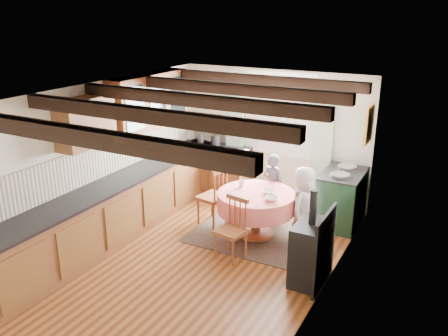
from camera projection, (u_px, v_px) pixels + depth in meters
The scene contains 40 objects.
floor at pixel (198, 259), 6.77m from camera, with size 3.60×5.50×0.00m, color brown.
ceiling at pixel (194, 93), 5.99m from camera, with size 3.60×5.50×0.00m, color white.
wall_back at pixel (274, 135), 8.67m from camera, with size 3.60×0.00×2.40m, color silver.
wall_front at pixel (31, 280), 4.09m from camera, with size 3.60×0.00×2.40m, color silver.
wall_left at pixel (95, 162), 7.18m from camera, with size 0.00×5.50×2.40m, color silver.
wall_right at pixel (326, 207), 5.58m from camera, with size 0.00×5.50×2.40m, color silver.
beam_a at pixel (81, 136), 4.35m from camera, with size 3.60×0.16×0.16m, color black.
beam_b at pixel (147, 115), 5.19m from camera, with size 3.60×0.16×0.16m, color black.
beam_c at pixel (195, 100), 6.02m from camera, with size 3.60×0.16×0.16m, color black.
beam_d at pixel (230, 89), 6.85m from camera, with size 3.60×0.16×0.16m, color black.
beam_e at pixel (259, 80), 7.69m from camera, with size 3.60×0.16×0.16m, color black.
splash_left at pixel (110, 157), 7.42m from camera, with size 0.02×4.50×0.55m, color beige.
splash_back at pixel (225, 129), 9.10m from camera, with size 1.40×0.02×0.55m, color beige.
base_cabinet_left at pixel (114, 211), 7.30m from camera, with size 0.60×5.30×0.88m, color brown.
base_cabinet_back at pixel (216, 170), 9.14m from camera, with size 1.30×0.60×0.88m, color brown.
worktop_left at pixel (113, 184), 7.14m from camera, with size 0.64×5.30×0.04m, color black.
worktop_back at pixel (216, 147), 8.97m from camera, with size 1.30×0.64×0.04m, color black.
wall_cabinet_glass at pixel (149, 101), 7.86m from camera, with size 0.34×1.80×0.90m, color brown.
wall_cabinet_solid at pixel (85, 122), 6.63m from camera, with size 0.34×0.90×0.70m, color brown.
window_frame at pixel (279, 115), 8.49m from camera, with size 1.34×0.03×1.54m, color white.
window_pane at pixel (280, 115), 8.49m from camera, with size 1.20×0.01×1.40m, color white.
curtain_left at pixel (235, 137), 8.96m from camera, with size 0.35×0.10×2.10m, color #AEC5A4.
curtain_right at pixel (322, 149), 8.20m from camera, with size 0.35×0.10×2.10m, color #AEC5A4.
curtain_rod at pixel (279, 82), 8.22m from camera, with size 0.03×0.03×2.00m, color black.
wall_picture at pixel (369, 125), 7.35m from camera, with size 0.04×0.50×0.60m, color gold.
wall_plate at pixel (331, 115), 8.02m from camera, with size 0.30×0.30×0.02m, color silver.
rug at pixel (255, 235), 7.47m from camera, with size 1.92×1.50×0.01m, color brown.
dining_table at pixel (256, 215), 7.36m from camera, with size 1.21×1.21×0.73m, color #F8623D, non-canonical shape.
chair_near at pixel (231, 229), 6.67m from camera, with size 0.39×0.41×0.91m, color #9B5534, non-canonical shape.
chair_left at pixel (213, 195), 7.76m from camera, with size 0.43×0.45×1.01m, color #9B5534, non-canonical shape.
chair_right at pixel (311, 219), 7.03m from camera, with size 0.38×0.40×0.89m, color #9B5534, non-canonical shape.
aga_range at pixel (341, 198), 7.76m from camera, with size 0.65×1.00×0.92m, color black, non-canonical shape.
cast_iron_stove at pixel (311, 237), 6.04m from camera, with size 0.39×0.65×1.29m, color black, non-canonical shape.
child_far at pixel (273, 186), 7.94m from camera, with size 0.42×0.27×1.15m, color #4A4C5A.
child_right at pixel (304, 206), 7.05m from camera, with size 0.60×0.39×1.23m, color silver.
bowl_a at pixel (269, 192), 7.22m from camera, with size 0.21×0.21×0.05m, color silver.
bowl_b at pixel (271, 199), 6.94m from camera, with size 0.20×0.20×0.06m, color silver.
cup at pixel (241, 184), 7.49m from camera, with size 0.10×0.10×0.10m, color silver.
canister_tall at pixel (201, 139), 9.03m from camera, with size 0.13×0.13×0.22m, color #262628.
canister_wide at pixel (215, 140), 9.01m from camera, with size 0.18×0.18×0.20m, color #262628.
Camera 1 is at (3.15, -5.09, 3.45)m, focal length 37.78 mm.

